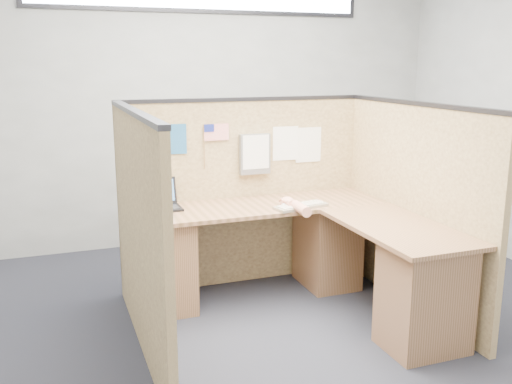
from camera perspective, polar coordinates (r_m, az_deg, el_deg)
name	(u,v)px	position (r m, az deg, el deg)	size (l,w,h in m)	color
floor	(293,329)	(4.05, 3.72, -13.56)	(5.00, 5.00, 0.00)	black
wall_back	(204,103)	(5.77, -5.27, 8.82)	(5.00, 5.00, 0.00)	gray
cubicle_partitions	(271,207)	(4.15, 1.49, -1.55)	(2.06, 1.83, 1.53)	brown
l_desk	(301,259)	(4.21, 4.52, -6.73)	(1.95, 1.75, 0.73)	brown
laptop	(160,201)	(4.33, -9.62, -0.91)	(0.30, 0.28, 0.21)	black
keyboard	(301,206)	(4.30, 4.52, -1.40)	(0.44, 0.23, 0.03)	gray
mouse	(287,204)	(4.33, 3.15, -1.17)	(0.11, 0.07, 0.05)	silver
hand_forearm	(296,206)	(4.20, 4.06, -1.39)	(0.11, 0.40, 0.08)	tan
blue_poster	(175,139)	(4.41, -8.08, 5.25)	(0.17, 0.00, 0.23)	#1F5891
american_flag	(214,134)	(4.47, -4.26, 5.82)	(0.20, 0.01, 0.35)	olive
file_holder	(255,154)	(4.58, -0.11, 3.83)	(0.25, 0.05, 0.32)	slate
paper_left	(285,143)	(4.70, 2.97, 4.87)	(0.22, 0.00, 0.28)	white
paper_right	(309,145)	(4.79, 5.28, 4.72)	(0.23, 0.00, 0.29)	white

